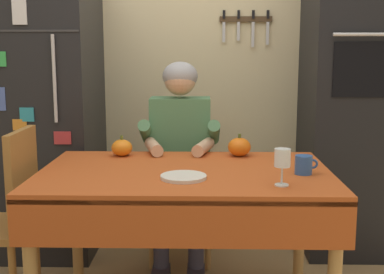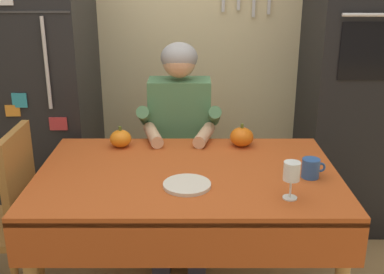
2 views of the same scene
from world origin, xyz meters
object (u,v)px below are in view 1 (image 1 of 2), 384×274
(wine_glass, at_px, (282,159))
(serving_tray, at_px, (183,177))
(coffee_mug, at_px, (304,165))
(wall_oven, at_px, (353,91))
(refrigerator, at_px, (43,114))
(chair_left_side, at_px, (4,213))
(pumpkin_medium, at_px, (122,148))
(pumpkin_large, at_px, (239,147))
(dining_table, at_px, (185,188))
(chair_behind_person, at_px, (181,177))
(seated_person, at_px, (180,148))

(wine_glass, distance_m, serving_tray, 0.45)
(coffee_mug, bearing_deg, wall_oven, 63.12)
(refrigerator, xyz_separation_m, wine_glass, (1.37, -1.14, -0.05))
(chair_left_side, relative_size, pumpkin_medium, 8.19)
(chair_left_side, height_order, pumpkin_large, chair_left_side)
(coffee_mug, bearing_deg, pumpkin_medium, 156.79)
(dining_table, relative_size, chair_left_side, 1.51)
(chair_left_side, relative_size, coffee_mug, 8.62)
(serving_tray, bearing_deg, pumpkin_medium, 125.97)
(dining_table, relative_size, chair_behind_person, 1.51)
(serving_tray, bearing_deg, chair_behind_person, 93.12)
(refrigerator, distance_m, wine_glass, 1.79)
(seated_person, relative_size, pumpkin_large, 9.99)
(refrigerator, relative_size, chair_behind_person, 1.94)
(wall_oven, bearing_deg, chair_behind_person, -173.26)
(chair_behind_person, bearing_deg, chair_left_side, -138.31)
(chair_left_side, bearing_deg, wine_glass, -12.47)
(refrigerator, distance_m, pumpkin_medium, 0.81)
(dining_table, distance_m, seated_person, 0.61)
(coffee_mug, bearing_deg, dining_table, 175.25)
(chair_behind_person, relative_size, chair_left_side, 1.00)
(wall_oven, relative_size, coffee_mug, 19.46)
(pumpkin_medium, bearing_deg, refrigerator, 137.87)
(refrigerator, bearing_deg, wall_oven, 1.14)
(chair_behind_person, bearing_deg, refrigerator, 174.26)
(chair_left_side, height_order, wine_glass, chair_left_side)
(pumpkin_medium, xyz_separation_m, serving_tray, (0.36, -0.49, -0.04))
(refrigerator, relative_size, dining_table, 1.29)
(pumpkin_large, bearing_deg, serving_tray, -119.59)
(dining_table, bearing_deg, pumpkin_large, 51.41)
(seated_person, height_order, serving_tray, seated_person)
(chair_behind_person, bearing_deg, coffee_mug, -53.99)
(dining_table, bearing_deg, pumpkin_medium, 135.84)
(chair_behind_person, bearing_deg, wall_oven, 6.74)
(wall_oven, xyz_separation_m, pumpkin_medium, (-1.41, -0.58, -0.26))
(seated_person, height_order, coffee_mug, seated_person)
(coffee_mug, distance_m, pumpkin_large, 0.49)
(pumpkin_large, distance_m, pumpkin_medium, 0.64)
(wall_oven, distance_m, serving_tray, 1.53)
(chair_behind_person, xyz_separation_m, pumpkin_large, (0.34, -0.43, 0.28))
(chair_behind_person, height_order, chair_left_side, same)
(coffee_mug, relative_size, wine_glass, 0.67)
(wine_glass, relative_size, pumpkin_medium, 1.42)
(seated_person, xyz_separation_m, pumpkin_medium, (-0.31, -0.26, 0.05))
(chair_left_side, relative_size, serving_tray, 4.45)
(coffee_mug, bearing_deg, refrigerator, 148.36)
(chair_left_side, bearing_deg, pumpkin_medium, 29.66)
(chair_left_side, distance_m, pumpkin_large, 1.26)
(chair_left_side, xyz_separation_m, pumpkin_large, (1.19, 0.32, 0.28))
(wall_oven, xyz_separation_m, dining_table, (-1.05, -0.92, -0.39))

